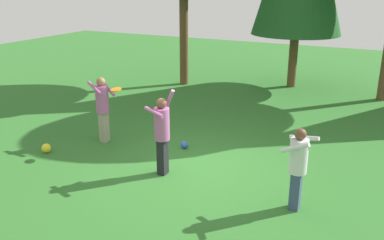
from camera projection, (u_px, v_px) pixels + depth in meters
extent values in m
plane|color=#2D6B28|center=(191.00, 167.00, 9.77)|extent=(40.00, 40.00, 0.00)
cube|color=black|center=(163.00, 157.00, 9.31)|extent=(0.19, 0.22, 0.83)
cylinder|color=#A85693|center=(162.00, 124.00, 9.06)|extent=(0.34, 0.34, 0.72)
sphere|color=brown|center=(161.00, 103.00, 8.90)|extent=(0.23, 0.23, 0.23)
cylinder|color=#A85693|center=(154.00, 112.00, 8.83)|extent=(0.60, 0.31, 0.13)
cylinder|color=#A85693|center=(169.00, 101.00, 9.02)|extent=(0.38, 0.22, 0.57)
cube|color=gray|center=(104.00, 127.00, 11.17)|extent=(0.19, 0.22, 0.83)
cylinder|color=#A85693|center=(102.00, 99.00, 10.92)|extent=(0.34, 0.34, 0.72)
sphere|color=#8C6647|center=(101.00, 82.00, 10.77)|extent=(0.23, 0.23, 0.23)
cylinder|color=#A85693|center=(108.00, 89.00, 10.96)|extent=(0.58, 0.30, 0.33)
cylinder|color=#A85693|center=(94.00, 88.00, 10.69)|extent=(0.59, 0.30, 0.27)
cube|color=#38476B|center=(295.00, 191.00, 7.89)|extent=(0.19, 0.22, 0.76)
cylinder|color=silver|center=(299.00, 156.00, 7.66)|extent=(0.34, 0.34, 0.67)
sphere|color=brown|center=(301.00, 134.00, 7.52)|extent=(0.22, 0.22, 0.22)
cylinder|color=silver|center=(295.00, 148.00, 7.43)|extent=(0.55, 0.18, 0.31)
cylinder|color=silver|center=(304.00, 138.00, 7.71)|extent=(0.58, 0.19, 0.17)
cylinder|color=orange|center=(116.00, 89.00, 10.27)|extent=(0.36, 0.36, 0.06)
sphere|color=yellow|center=(46.00, 148.00, 10.54)|extent=(0.24, 0.24, 0.24)
sphere|color=blue|center=(184.00, 145.00, 10.81)|extent=(0.19, 0.19, 0.19)
cylinder|color=brown|center=(294.00, 39.00, 16.42)|extent=(0.34, 0.34, 3.84)
cylinder|color=brown|center=(184.00, 30.00, 16.75)|extent=(0.35, 0.35, 4.40)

